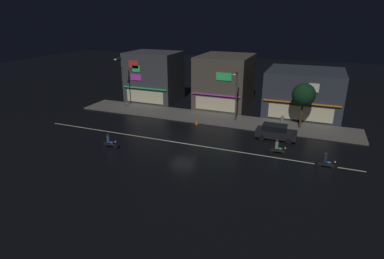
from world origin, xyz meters
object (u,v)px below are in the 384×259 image
(streetlamp_west, at_px, (122,78))
(pedestrian_on_sidewalk, at_px, (282,123))
(parked_car_near_kerb, at_px, (276,132))
(motorcycle_following, at_px, (277,148))
(motorcycle_lead, at_px, (326,162))
(streetlamp_mid, at_px, (236,92))
(traffic_cone, at_px, (196,122))
(motorcycle_opposite_lane, at_px, (109,142))

(streetlamp_west, height_order, pedestrian_on_sidewalk, streetlamp_west)
(parked_car_near_kerb, xyz_separation_m, motorcycle_following, (0.70, -3.87, -0.24))
(streetlamp_west, bearing_deg, parked_car_near_kerb, -11.11)
(streetlamp_west, distance_m, parked_car_near_kerb, 22.96)
(pedestrian_on_sidewalk, xyz_separation_m, motorcycle_lead, (4.81, -8.46, -0.33))
(streetlamp_mid, distance_m, traffic_cone, 6.11)
(streetlamp_mid, distance_m, motorcycle_lead, 14.64)
(parked_car_near_kerb, relative_size, motorcycle_opposite_lane, 2.26)
(motorcycle_opposite_lane, relative_size, traffic_cone, 3.45)
(pedestrian_on_sidewalk, relative_size, motorcycle_lead, 0.94)
(motorcycle_opposite_lane, bearing_deg, pedestrian_on_sidewalk, -137.28)
(pedestrian_on_sidewalk, distance_m, motorcycle_following, 6.98)
(streetlamp_west, xyz_separation_m, traffic_cone, (12.49, -2.95, -4.08))
(pedestrian_on_sidewalk, bearing_deg, parked_car_near_kerb, -127.69)
(pedestrian_on_sidewalk, bearing_deg, motorcycle_following, -119.12)
(pedestrian_on_sidewalk, relative_size, parked_car_near_kerb, 0.42)
(pedestrian_on_sidewalk, xyz_separation_m, parked_car_near_kerb, (-0.27, -3.08, -0.09))
(streetlamp_mid, distance_m, motorcycle_opposite_lane, 16.41)
(traffic_cone, bearing_deg, pedestrian_on_sidewalk, 9.34)
(streetlamp_west, bearing_deg, streetlamp_mid, -1.09)
(parked_car_near_kerb, bearing_deg, traffic_cone, 171.70)
(motorcycle_following, xyz_separation_m, traffic_cone, (-10.48, 5.30, -0.36))
(motorcycle_opposite_lane, distance_m, traffic_cone, 11.57)
(motorcycle_lead, xyz_separation_m, traffic_cone, (-14.87, 6.80, -0.36))
(parked_car_near_kerb, height_order, motorcycle_lead, parked_car_near_kerb)
(streetlamp_mid, xyz_separation_m, pedestrian_on_sidewalk, (5.90, -0.97, -2.94))
(motorcycle_following, bearing_deg, streetlamp_mid, 133.25)
(motorcycle_following, bearing_deg, pedestrian_on_sidewalk, 98.20)
(pedestrian_on_sidewalk, height_order, traffic_cone, pedestrian_on_sidewalk)
(parked_car_near_kerb, height_order, traffic_cone, parked_car_near_kerb)
(streetlamp_mid, xyz_separation_m, parked_car_near_kerb, (5.62, -4.06, -3.03))
(parked_car_near_kerb, xyz_separation_m, traffic_cone, (-9.79, 1.43, -0.59))
(parked_car_near_kerb, distance_m, motorcycle_opposite_lane, 17.74)
(motorcycle_opposite_lane, height_order, traffic_cone, motorcycle_opposite_lane)
(motorcycle_lead, bearing_deg, streetlamp_mid, -38.24)
(motorcycle_following, bearing_deg, traffic_cone, 157.87)
(pedestrian_on_sidewalk, height_order, motorcycle_opposite_lane, pedestrian_on_sidewalk)
(motorcycle_following, bearing_deg, streetlamp_west, 164.95)
(streetlamp_west, distance_m, streetlamp_mid, 16.66)
(pedestrian_on_sidewalk, relative_size, motorcycle_following, 0.94)
(motorcycle_lead, bearing_deg, traffic_cone, -21.45)
(streetlamp_west, relative_size, traffic_cone, 12.99)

